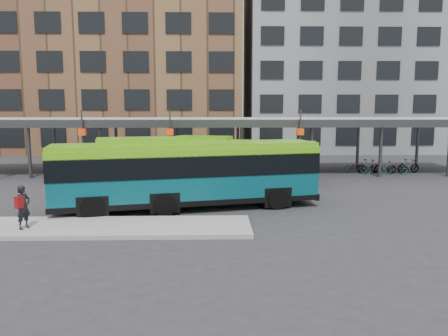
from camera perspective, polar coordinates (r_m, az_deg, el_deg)
ground at (r=21.00m, az=-1.33°, el=-5.71°), size 120.00×120.00×0.00m
boarding_island at (r=18.89m, az=-18.39°, el=-7.37°), size 14.00×3.00×0.18m
canopy at (r=33.31m, az=-1.47°, el=6.07°), size 40.00×6.53×4.80m
building_brick at (r=53.72m, az=-12.47°, el=14.12°), size 26.00×14.00×22.00m
building_grey at (r=55.05m, az=15.94°, el=12.80°), size 24.00×14.00×20.00m
bus_front at (r=21.42m, az=-4.93°, el=-0.47°), size 13.07×5.50×3.53m
bus_rear at (r=29.03m, az=0.64°, el=1.24°), size 11.29×5.61×3.06m
pedestrian at (r=18.95m, az=-24.76°, el=-4.62°), size 0.64×0.75×1.74m
bike_rack at (r=35.19m, az=19.90°, el=0.10°), size 5.86×1.44×1.07m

